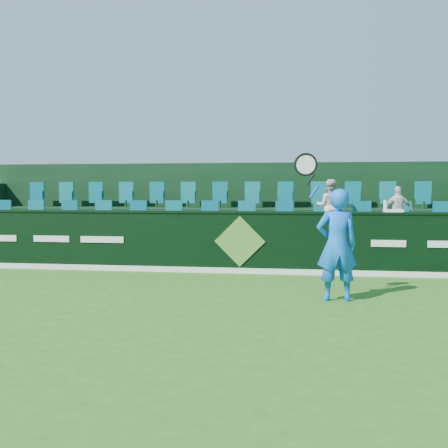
# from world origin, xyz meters

# --- Properties ---
(ground) EXTENTS (60.00, 60.00, 0.00)m
(ground) POSITION_xyz_m (0.00, 0.00, 0.00)
(ground) COLOR #2B6417
(ground) RESTS_ON ground
(sponsor_hoarding) EXTENTS (16.00, 0.25, 1.35)m
(sponsor_hoarding) POSITION_xyz_m (0.00, 4.00, 0.67)
(sponsor_hoarding) COLOR black
(sponsor_hoarding) RESTS_ON ground
(stand_tier_front) EXTENTS (16.00, 2.00, 0.80)m
(stand_tier_front) POSITION_xyz_m (0.00, 5.10, 0.40)
(stand_tier_front) COLOR black
(stand_tier_front) RESTS_ON ground
(stand_tier_back) EXTENTS (16.00, 1.80, 1.30)m
(stand_tier_back) POSITION_xyz_m (0.00, 7.00, 0.65)
(stand_tier_back) COLOR black
(stand_tier_back) RESTS_ON ground
(stand_rear) EXTENTS (16.00, 4.10, 2.60)m
(stand_rear) POSITION_xyz_m (0.00, 7.44, 1.22)
(stand_rear) COLOR black
(stand_rear) RESTS_ON ground
(seat_row_front) EXTENTS (13.50, 0.50, 0.60)m
(seat_row_front) POSITION_xyz_m (0.00, 5.50, 1.10)
(seat_row_front) COLOR #085E6F
(seat_row_front) RESTS_ON stand_tier_front
(seat_row_back) EXTENTS (13.50, 0.50, 0.60)m
(seat_row_back) POSITION_xyz_m (0.00, 7.30, 1.60)
(seat_row_back) COLOR #085E6F
(seat_row_back) RESTS_ON stand_tier_back
(tennis_player) EXTENTS (1.14, 0.53, 2.48)m
(tennis_player) POSITION_xyz_m (1.83, 1.51, 0.93)
(tennis_player) COLOR blue
(tennis_player) RESTS_ON ground
(spectator_left) EXTENTS (0.68, 0.56, 1.25)m
(spectator_left) POSITION_xyz_m (1.98, 5.12, 1.43)
(spectator_left) COLOR silver
(spectator_left) RESTS_ON stand_tier_front
(spectator_middle) EXTENTS (0.66, 0.33, 1.09)m
(spectator_middle) POSITION_xyz_m (3.53, 5.12, 1.35)
(spectator_middle) COLOR silver
(spectator_middle) RESTS_ON stand_tier_front
(towel) EXTENTS (0.38, 0.24, 0.06)m
(towel) POSITION_xyz_m (3.20, 4.00, 1.38)
(towel) COLOR white
(towel) RESTS_ON sponsor_hoarding
(drinks_bottle) EXTENTS (0.08, 0.08, 0.25)m
(drinks_bottle) POSITION_xyz_m (3.04, 4.00, 1.47)
(drinks_bottle) COLOR silver
(drinks_bottle) RESTS_ON sponsor_hoarding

